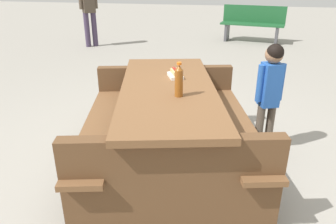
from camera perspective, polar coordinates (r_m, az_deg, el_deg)
ground_plane at (r=2.95m, az=-0.00°, el=-9.37°), size 30.00×30.00×0.00m
picnic_table at (r=2.73m, az=-0.00°, el=-1.54°), size 2.08×1.78×0.75m
soda_bottle at (r=2.38m, az=1.95°, el=5.56°), size 0.06×0.06×0.26m
hotdog_tray at (r=2.85m, az=1.30°, el=6.76°), size 0.21×0.17×0.08m
child_in_coat at (r=3.04m, az=17.66°, el=4.53°), size 0.19×0.24×1.05m
park_bench_near at (r=8.39m, az=14.78°, el=15.01°), size 0.66×1.55×0.85m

